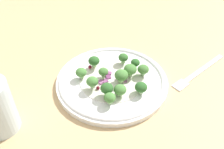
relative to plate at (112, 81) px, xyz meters
The scene contains 26 objects.
ground_plane 2.69cm from the plate, 87.54° to the left, with size 180.00×180.00×2.00cm, color tan.
plate is the anchor object (origin of this frame).
dressing_pool 0.44cm from the plate, 90.00° to the left, with size 14.58×14.58×0.20cm, color white.
broccoli_floret_0 3.45cm from the plate, 56.63° to the left, with size 3.00×3.00×3.03cm.
broccoli_floret_1 2.94cm from the plate, 108.53° to the right, with size 2.21×2.21×2.23cm.
broccoli_floret_2 4.83cm from the plate, 98.76° to the left, with size 2.91×2.91×2.94cm.
broccoli_floret_3 7.75cm from the plate, 49.68° to the left, with size 2.64×2.64×2.67cm.
broccoli_floret_4 7.73cm from the plate, ahead, with size 2.42×2.42×2.45cm.
broccoli_floret_5 7.48cm from the plate, 95.66° to the left, with size 2.57×2.57×2.61cm.
broccoli_floret_6 5.87cm from the plate, 16.23° to the right, with size 2.69×2.69×2.73cm.
broccoli_floret_7 5.76cm from the plate, 13.50° to the left, with size 2.65×2.65×2.68cm.
broccoli_floret_8 6.66cm from the plate, 150.02° to the left, with size 2.35×2.35×2.38cm.
broccoli_floret_9 5.81cm from the plate, 57.45° to the right, with size 2.56×2.56×2.59cm.
broccoli_floret_10 7.19cm from the plate, 97.89° to the right, with size 2.50×2.50×2.53cm.
broccoli_floret_11 7.00cm from the plate, 120.65° to the left, with size 2.13×2.13×2.15cm.
broccoli_floret_12 6.30cm from the plate, 138.15° to the right, with size 2.62×2.62×2.65cm.
cranberry_0 1.79cm from the plate, 80.40° to the left, with size 0.71×0.71×0.71cm, color #4C0A14.
cranberry_1 6.42cm from the plate, 130.05° to the right, with size 0.83×0.83×0.83cm, color maroon.
cranberry_2 7.01cm from the plate, 15.18° to the right, with size 0.88×0.88×0.88cm, color #4C0A14.
cranberry_3 4.58cm from the plate, 47.03° to the right, with size 0.77×0.77×0.77cm, color maroon.
onion_bit_0 1.16cm from the plate, 127.43° to the right, with size 1.30×1.04×0.47cm, color #843D75.
onion_bit_1 1.94cm from the plate, 167.31° to the right, with size 0.84×0.90×0.30cm, color #934C84.
onion_bit_2 1.87cm from the plate, 64.95° to the right, with size 1.09×1.14×0.33cm, color #934C84.
onion_bit_3 2.81cm from the plate, 68.63° to the left, with size 1.38×1.01×0.35cm, color #A35B93.
onion_bit_4 2.91cm from the plate, 67.29° to the right, with size 1.05×1.20×0.52cm, color #A35B93.
fork 20.61cm from the plate, 94.99° to the left, with size 12.44×16.07×0.50cm.
Camera 1 is at (42.84, -5.38, 40.21)cm, focal length 41.28 mm.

